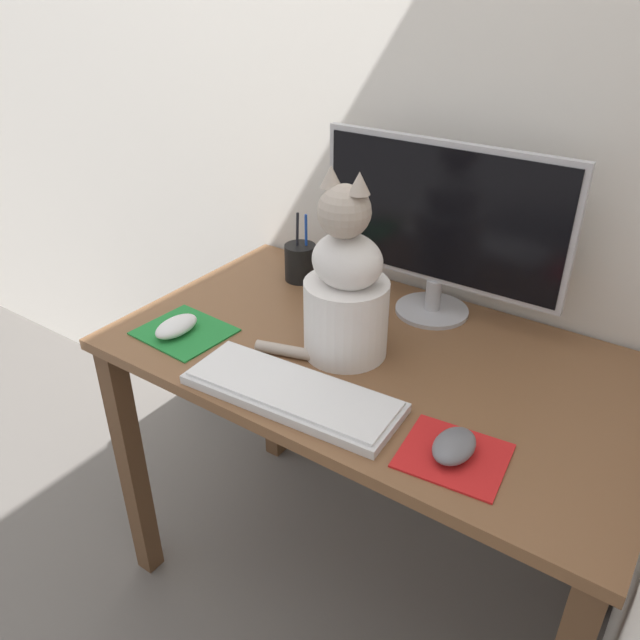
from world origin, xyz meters
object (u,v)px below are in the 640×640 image
Objects in this scene: keyboard at (292,392)px; computer_mouse_right at (454,446)px; cat at (345,290)px; computer_mouse_left at (176,326)px; pen_cup at (300,262)px; monitor at (440,224)px.

computer_mouse_right is at bearing 0.81° from keyboard.
cat is (-0.32, 0.16, 0.13)m from computer_mouse_right.
cat is at bearing 87.68° from keyboard.
pen_cup is (0.06, 0.38, 0.03)m from computer_mouse_left.
monitor reaches higher than keyboard.
monitor reaches higher than cat.
monitor is at bearing 77.69° from cat.
monitor is 5.73× the size of computer_mouse_right.
pen_cup is at bearing 146.83° from computer_mouse_right.
pen_cup is at bearing -175.00° from monitor.
keyboard is 0.32m from computer_mouse_right.
keyboard is (-0.07, -0.45, -0.21)m from monitor.
cat reaches higher than computer_mouse_left.
keyboard is at bearing -55.69° from pen_cup.
computer_mouse_right is 0.38m from cat.
computer_mouse_left reaches higher than keyboard.
computer_mouse_left is at bearing -152.42° from cat.
keyboard is at bearing -99.10° from monitor.
computer_mouse_left is (-0.35, 0.04, 0.01)m from keyboard.
keyboard is 3.91× the size of computer_mouse_left.
cat is (-0.00, 0.19, 0.14)m from keyboard.
computer_mouse_left is at bearing -99.01° from pen_cup.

